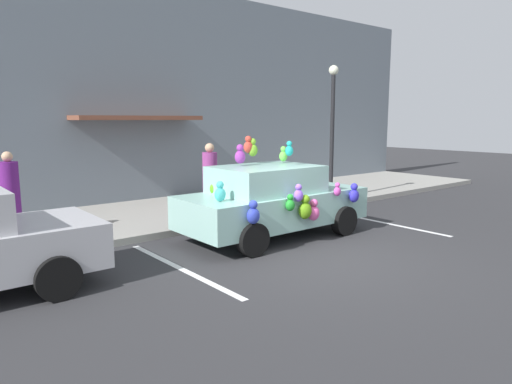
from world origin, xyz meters
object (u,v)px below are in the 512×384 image
(plush_covered_car, at_px, (272,200))
(teddy_bear_on_sidewalk, at_px, (308,189))
(street_lamp_post, at_px, (332,118))
(pedestrian_near_shopfront, at_px, (11,198))
(pedestrian_walking_past, at_px, (210,180))

(plush_covered_car, height_order, teddy_bear_on_sidewalk, plush_covered_car)
(street_lamp_post, xyz_separation_m, pedestrian_near_shopfront, (-8.39, 0.97, -1.58))
(teddy_bear_on_sidewalk, xyz_separation_m, pedestrian_near_shopfront, (-7.77, 0.66, 0.48))
(street_lamp_post, bearing_deg, teddy_bear_on_sidewalk, 153.26)
(teddy_bear_on_sidewalk, relative_size, pedestrian_near_shopfront, 0.39)
(plush_covered_car, relative_size, pedestrian_walking_past, 2.34)
(teddy_bear_on_sidewalk, bearing_deg, plush_covered_car, -146.88)
(pedestrian_near_shopfront, bearing_deg, teddy_bear_on_sidewalk, -4.86)
(teddy_bear_on_sidewalk, xyz_separation_m, pedestrian_walking_past, (-3.17, 0.43, 0.50))
(street_lamp_post, bearing_deg, plush_covered_car, -154.89)
(teddy_bear_on_sidewalk, distance_m, pedestrian_near_shopfront, 7.81)
(plush_covered_car, bearing_deg, teddy_bear_on_sidewalk, 33.12)
(plush_covered_car, height_order, street_lamp_post, street_lamp_post)
(plush_covered_car, relative_size, street_lamp_post, 1.06)
(pedestrian_walking_past, bearing_deg, teddy_bear_on_sidewalk, -7.64)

